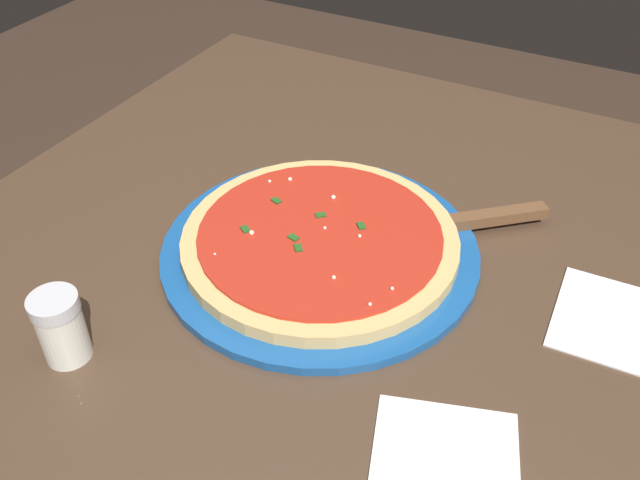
% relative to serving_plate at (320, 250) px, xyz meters
% --- Properties ---
extents(restaurant_table, '(1.05, 0.91, 0.78)m').
position_rel_serving_plate_xyz_m(restaurant_table, '(-0.05, -0.02, -0.14)').
color(restaurant_table, black).
rests_on(restaurant_table, ground_plane).
extents(serving_plate, '(0.36, 0.36, 0.01)m').
position_rel_serving_plate_xyz_m(serving_plate, '(0.00, 0.00, 0.00)').
color(serving_plate, '#195199').
rests_on(serving_plate, restaurant_table).
extents(pizza, '(0.31, 0.31, 0.02)m').
position_rel_serving_plate_xyz_m(pizza, '(0.00, 0.00, 0.01)').
color(pizza, '#DBB26B').
rests_on(pizza, serving_plate).
extents(pizza_server, '(0.18, 0.20, 0.01)m').
position_rel_serving_plate_xyz_m(pizza_server, '(0.11, -0.13, 0.01)').
color(pizza_server, silver).
rests_on(pizza_server, serving_plate).
extents(napkin_loose_left, '(0.13, 0.15, 0.00)m').
position_rel_serving_plate_xyz_m(napkin_loose_left, '(0.05, -0.33, -0.00)').
color(napkin_loose_left, white).
rests_on(napkin_loose_left, restaurant_table).
extents(parmesan_shaker, '(0.05, 0.05, 0.07)m').
position_rel_serving_plate_xyz_m(parmesan_shaker, '(-0.25, 0.14, 0.03)').
color(parmesan_shaker, silver).
rests_on(parmesan_shaker, restaurant_table).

